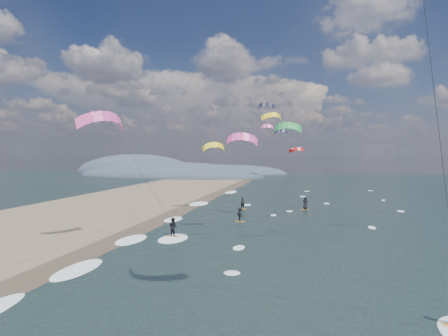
# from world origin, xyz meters

# --- Properties ---
(ground) EXTENTS (260.00, 260.00, 0.00)m
(ground) POSITION_xyz_m (0.00, 0.00, 0.00)
(ground) COLOR black
(ground) RESTS_ON ground
(wet_sand_strip) EXTENTS (3.00, 240.00, 0.00)m
(wet_sand_strip) POSITION_xyz_m (-12.00, 10.00, 0.00)
(wet_sand_strip) COLOR #382D23
(wet_sand_strip) RESTS_ON ground
(coastal_hills) EXTENTS (80.00, 41.00, 15.00)m
(coastal_hills) POSITION_xyz_m (-44.84, 107.86, 0.00)
(coastal_hills) COLOR #3D4756
(coastal_hills) RESTS_ON ground
(kitesurfer_near_b) EXTENTS (6.89, 9.46, 12.40)m
(kitesurfer_near_b) POSITION_xyz_m (-9.69, 12.81, 8.01)
(kitesurfer_near_b) COLOR orange
(kitesurfer_near_b) RESTS_ON ground
(far_kitesurfers) EXTENTS (9.98, 12.41, 1.86)m
(far_kitesurfers) POSITION_xyz_m (0.25, 32.43, 0.89)
(far_kitesurfers) COLOR orange
(far_kitesurfers) RESTS_ON ground
(bg_kite_field) EXTENTS (13.83, 73.28, 9.33)m
(bg_kite_field) POSITION_xyz_m (-0.89, 51.55, 12.35)
(bg_kite_field) COLOR black
(bg_kite_field) RESTS_ON ground
(shoreline_surf) EXTENTS (2.40, 79.40, 0.11)m
(shoreline_surf) POSITION_xyz_m (-10.80, 14.75, 0.00)
(shoreline_surf) COLOR white
(shoreline_surf) RESTS_ON ground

